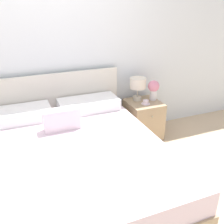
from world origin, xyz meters
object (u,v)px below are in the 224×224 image
(bed, at_px, (72,165))
(table_lamp, at_px, (138,85))
(nightstand, at_px, (143,119))
(flower_vase, at_px, (154,88))
(teacup, at_px, (146,102))

(bed, bearing_deg, table_lamp, 35.41)
(bed, height_order, table_lamp, bed)
(nightstand, distance_m, flower_vase, 0.46)
(bed, height_order, teacup, bed)
(bed, relative_size, table_lamp, 6.53)
(bed, height_order, nightstand, bed)
(nightstand, bearing_deg, teacup, -99.35)
(nightstand, relative_size, teacup, 4.40)
(table_lamp, xyz_separation_m, teacup, (0.04, -0.17, -0.20))
(bed, bearing_deg, nightstand, 30.76)
(bed, distance_m, nightstand, 1.41)
(table_lamp, distance_m, teacup, 0.27)
(nightstand, relative_size, table_lamp, 1.65)
(flower_vase, bearing_deg, bed, -151.14)
(bed, distance_m, flower_vase, 1.61)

